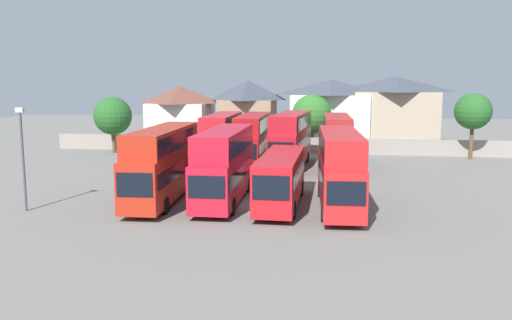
{
  "coord_description": "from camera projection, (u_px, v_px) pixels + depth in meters",
  "views": [
    {
      "loc": [
        5.68,
        -34.04,
        8.19
      ],
      "look_at": [
        0.0,
        3.0,
        2.56
      ],
      "focal_mm": 36.81,
      "sensor_mm": 36.0,
      "label": 1
    }
  ],
  "objects": [
    {
      "name": "house_terrace_left",
      "position": [
        181.0,
        113.0,
        71.28
      ],
      "size": [
        8.24,
        7.83,
        7.6
      ],
      "color": "silver",
      "rests_on": "ground"
    },
    {
      "name": "bus_6",
      "position": [
        253.0,
        137.0,
        51.11
      ],
      "size": [
        2.81,
        11.78,
        4.97
      ],
      "rotation": [
        0.0,
        0.0,
        -1.54
      ],
      "color": "#AD1518",
      "rests_on": "ground"
    },
    {
      "name": "house_terrace_right",
      "position": [
        330.0,
        111.0,
        68.51
      ],
      "size": [
        10.41,
        7.9,
        8.44
      ],
      "color": "silver",
      "rests_on": "ground"
    },
    {
      "name": "tree_left_of_lot",
      "position": [
        312.0,
        114.0,
        62.13
      ],
      "size": [
        4.65,
        4.65,
        6.65
      ],
      "color": "brown",
      "rests_on": "ground"
    },
    {
      "name": "bus_8",
      "position": [
        337.0,
        139.0,
        49.84
      ],
      "size": [
        2.85,
        11.36,
        4.96
      ],
      "rotation": [
        0.0,
        0.0,
        -1.53
      ],
      "color": "#AF2420",
      "rests_on": "ground"
    },
    {
      "name": "house_terrace_far_right",
      "position": [
        394.0,
        110.0,
        67.77
      ],
      "size": [
        10.88,
        8.07,
        8.85
      ],
      "color": "tan",
      "rests_on": "ground"
    },
    {
      "name": "bus_1",
      "position": [
        163.0,
        160.0,
        36.12
      ],
      "size": [
        3.05,
        12.12,
        5.02
      ],
      "rotation": [
        0.0,
        0.0,
        -1.52
      ],
      "color": "#AF2615",
      "rests_on": "ground"
    },
    {
      "name": "ground",
      "position": [
        278.0,
        163.0,
        52.94
      ],
      "size": [
        140.0,
        140.0,
        0.0
      ],
      "primitive_type": "plane",
      "color": "slate"
    },
    {
      "name": "house_terrace_centre",
      "position": [
        248.0,
        111.0,
        70.18
      ],
      "size": [
        7.36,
        7.57,
        8.39
      ],
      "color": "#9E7A60",
      "rests_on": "ground"
    },
    {
      "name": "tree_right_of_lot",
      "position": [
        473.0,
        112.0,
        55.06
      ],
      "size": [
        3.83,
        3.83,
        6.99
      ],
      "color": "brown",
      "rests_on": "ground"
    },
    {
      "name": "bus_4",
      "position": [
        340.0,
        166.0,
        33.88
      ],
      "size": [
        3.09,
        11.15,
        4.97
      ],
      "rotation": [
        0.0,
        0.0,
        -1.51
      ],
      "color": "red",
      "rests_on": "ground"
    },
    {
      "name": "bus_5",
      "position": [
        222.0,
        137.0,
        51.41
      ],
      "size": [
        2.96,
        11.6,
        5.0
      ],
      "rotation": [
        0.0,
        0.0,
        -1.53
      ],
      "color": "red",
      "rests_on": "ground"
    },
    {
      "name": "tree_behind_wall",
      "position": [
        113.0,
        116.0,
        60.14
      ],
      "size": [
        4.35,
        4.35,
        6.44
      ],
      "color": "brown",
      "rests_on": "ground"
    },
    {
      "name": "bus_7",
      "position": [
        291.0,
        137.0,
        50.39
      ],
      "size": [
        3.31,
        11.49,
        5.17
      ],
      "rotation": [
        0.0,
        0.0,
        -1.63
      ],
      "color": "red",
      "rests_on": "ground"
    },
    {
      "name": "bus_2",
      "position": [
        225.0,
        161.0,
        35.68
      ],
      "size": [
        2.76,
        11.16,
        4.95
      ],
      "rotation": [
        0.0,
        0.0,
        -1.55
      ],
      "color": "red",
      "rests_on": "ground"
    },
    {
      "name": "lamp_post_lot_edge",
      "position": [
        23.0,
        153.0,
        32.94
      ],
      "size": [
        0.5,
        0.24,
        6.58
      ],
      "color": "#4C4C51",
      "rests_on": "ground"
    },
    {
      "name": "bus_3",
      "position": [
        281.0,
        176.0,
        34.7
      ],
      "size": [
        2.54,
        10.62,
        3.43
      ],
      "rotation": [
        0.0,
        0.0,
        -1.58
      ],
      "color": "red",
      "rests_on": "ground"
    },
    {
      "name": "depot_boundary_wall",
      "position": [
        286.0,
        145.0,
        60.61
      ],
      "size": [
        56.0,
        0.5,
        1.8
      ],
      "primitive_type": "cube",
      "color": "gray",
      "rests_on": "ground"
    }
  ]
}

